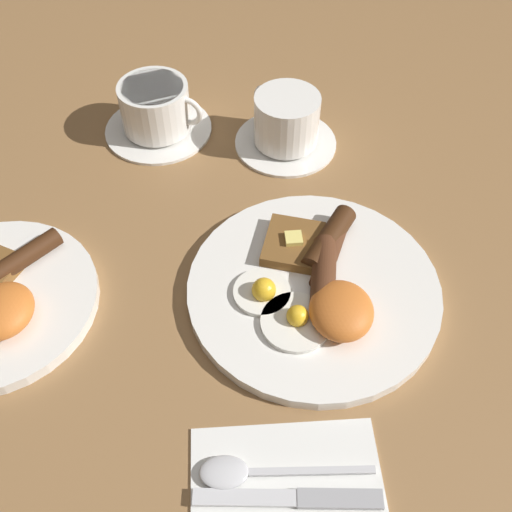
# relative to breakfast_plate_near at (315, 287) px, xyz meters

# --- Properties ---
(ground_plane) EXTENTS (3.00, 3.00, 0.00)m
(ground_plane) POSITION_rel_breakfast_plate_near_xyz_m (0.00, 0.00, -0.01)
(ground_plane) COLOR olive
(breakfast_plate_near) EXTENTS (0.29, 0.29, 0.05)m
(breakfast_plate_near) POSITION_rel_breakfast_plate_near_xyz_m (0.00, 0.00, 0.00)
(breakfast_plate_near) COLOR white
(breakfast_plate_near) RESTS_ON ground_plane
(teacup_near) EXTENTS (0.15, 0.15, 0.08)m
(teacup_near) POSITION_rel_breakfast_plate_near_xyz_m (0.26, 0.03, 0.02)
(teacup_near) COLOR white
(teacup_near) RESTS_ON ground_plane
(teacup_far) EXTENTS (0.16, 0.16, 0.08)m
(teacup_far) POSITION_rel_breakfast_plate_near_xyz_m (0.29, 0.22, 0.02)
(teacup_far) COLOR white
(teacup_far) RESTS_ON ground_plane
(napkin) EXTENTS (0.14, 0.19, 0.01)m
(napkin) POSITION_rel_breakfast_plate_near_xyz_m (-0.22, 0.03, -0.01)
(napkin) COLOR white
(napkin) RESTS_ON ground_plane
(knife) EXTENTS (0.02, 0.17, 0.01)m
(knife) POSITION_rel_breakfast_plate_near_xyz_m (-0.23, 0.02, -0.01)
(knife) COLOR silver
(knife) RESTS_ON napkin
(spoon) EXTENTS (0.03, 0.16, 0.01)m
(spoon) POSITION_rel_breakfast_plate_near_xyz_m (-0.21, 0.07, -0.00)
(spoon) COLOR silver
(spoon) RESTS_ON napkin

